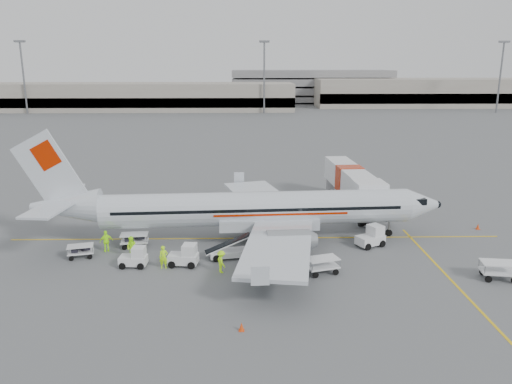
# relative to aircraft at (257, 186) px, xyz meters

# --- Properties ---
(ground) EXTENTS (360.00, 360.00, 0.00)m
(ground) POSITION_rel_aircraft_xyz_m (-0.06, 0.37, -4.93)
(ground) COLOR #56595B
(stripe_lead) EXTENTS (44.00, 0.20, 0.01)m
(stripe_lead) POSITION_rel_aircraft_xyz_m (-0.06, 0.37, -4.93)
(stripe_lead) COLOR yellow
(stripe_lead) RESTS_ON ground
(stripe_cross) EXTENTS (0.20, 20.00, 0.01)m
(stripe_cross) POSITION_rel_aircraft_xyz_m (13.94, -7.63, -4.93)
(stripe_cross) COLOR yellow
(stripe_cross) RESTS_ON ground
(terminal_west) EXTENTS (110.00, 22.00, 9.00)m
(terminal_west) POSITION_rel_aircraft_xyz_m (-40.06, 130.37, -0.43)
(terminal_west) COLOR gray
(terminal_west) RESTS_ON ground
(terminal_east) EXTENTS (90.00, 26.00, 10.00)m
(terminal_east) POSITION_rel_aircraft_xyz_m (69.94, 145.37, 0.07)
(terminal_east) COLOR gray
(terminal_east) RESTS_ON ground
(parking_garage) EXTENTS (62.00, 24.00, 14.00)m
(parking_garage) POSITION_rel_aircraft_xyz_m (24.94, 160.37, 2.07)
(parking_garage) COLOR slate
(parking_garage) RESTS_ON ground
(treeline) EXTENTS (300.00, 3.00, 6.00)m
(treeline) POSITION_rel_aircraft_xyz_m (-0.06, 175.37, -1.93)
(treeline) COLOR black
(treeline) RESTS_ON ground
(mast_west) EXTENTS (3.20, 1.20, 22.00)m
(mast_west) POSITION_rel_aircraft_xyz_m (-70.06, 118.37, 6.07)
(mast_west) COLOR slate
(mast_west) RESTS_ON ground
(mast_center) EXTENTS (3.20, 1.20, 22.00)m
(mast_center) POSITION_rel_aircraft_xyz_m (4.94, 118.37, 6.07)
(mast_center) COLOR slate
(mast_center) RESTS_ON ground
(mast_east) EXTENTS (3.20, 1.20, 22.00)m
(mast_east) POSITION_rel_aircraft_xyz_m (79.94, 118.37, 6.07)
(mast_east) COLOR slate
(mast_east) RESTS_ON ground
(aircraft) EXTENTS (37.38, 30.12, 9.86)m
(aircraft) POSITION_rel_aircraft_xyz_m (0.00, 0.00, 0.00)
(aircraft) COLOR silver
(aircraft) RESTS_ON ground
(jet_bridge) EXTENTS (4.36, 17.72, 4.61)m
(jet_bridge) POSITION_rel_aircraft_xyz_m (10.17, 9.91, -2.63)
(jet_bridge) COLOR silver
(jet_bridge) RESTS_ON ground
(belt_loader) EXTENTS (4.66, 2.50, 2.39)m
(belt_loader) POSITION_rel_aircraft_xyz_m (-2.32, -4.26, -3.73)
(belt_loader) COLOR silver
(belt_loader) RESTS_ON ground
(tug_fore) EXTENTS (2.72, 2.29, 1.82)m
(tug_fore) POSITION_rel_aircraft_xyz_m (9.69, -1.88, -4.02)
(tug_fore) COLOR silver
(tug_fore) RESTS_ON ground
(tug_mid) EXTENTS (2.40, 1.55, 1.75)m
(tug_mid) POSITION_rel_aircraft_xyz_m (-5.91, -5.80, -4.06)
(tug_mid) COLOR silver
(tug_mid) RESTS_ON ground
(tug_aft) EXTENTS (2.13, 1.29, 1.60)m
(tug_aft) POSITION_rel_aircraft_xyz_m (-9.76, -5.93, -4.13)
(tug_aft) COLOR silver
(tug_aft) RESTS_ON ground
(cart_loaded_a) EXTENTS (2.43, 1.59, 1.20)m
(cart_loaded_a) POSITION_rel_aircraft_xyz_m (-10.57, -1.65, -4.33)
(cart_loaded_a) COLOR silver
(cart_loaded_a) RESTS_ON ground
(cart_loaded_b) EXTENTS (2.26, 1.66, 1.06)m
(cart_loaded_b) POSITION_rel_aircraft_xyz_m (-14.43, -4.00, -4.40)
(cart_loaded_b) COLOR silver
(cart_loaded_b) RESTS_ON ground
(cart_empty_a) EXTENTS (2.69, 2.05, 1.24)m
(cart_empty_a) POSITION_rel_aircraft_xyz_m (4.71, -7.53, -4.31)
(cart_empty_a) COLOR silver
(cart_empty_a) RESTS_ON ground
(cart_empty_b) EXTENTS (2.76, 1.87, 1.34)m
(cart_empty_b) POSITION_rel_aircraft_xyz_m (17.44, -8.87, -4.26)
(cart_empty_b) COLOR silver
(cart_empty_b) RESTS_ON ground
(cone_nose) EXTENTS (0.36, 0.36, 0.58)m
(cone_nose) POSITION_rel_aircraft_xyz_m (21.09, 2.45, -4.64)
(cone_nose) COLOR #E3400F
(cone_nose) RESTS_ON ground
(cone_port) EXTENTS (0.34, 0.34, 0.55)m
(cone_port) POSITION_rel_aircraft_xyz_m (6.10, 15.16, -4.66)
(cone_port) COLOR #E3400F
(cone_port) RESTS_ON ground
(cone_stbd) EXTENTS (0.33, 0.33, 0.54)m
(cone_stbd) POSITION_rel_aircraft_xyz_m (-1.30, -15.74, -4.66)
(cone_stbd) COLOR #E3400F
(cone_stbd) RESTS_ON ground
(crew_a) EXTENTS (0.73, 0.55, 1.80)m
(crew_a) POSITION_rel_aircraft_xyz_m (-7.35, -6.31, -4.03)
(crew_a) COLOR #A6F211
(crew_a) RESTS_ON ground
(crew_b) EXTENTS (1.08, 0.96, 1.83)m
(crew_b) POSITION_rel_aircraft_xyz_m (-10.24, -4.17, -4.02)
(crew_b) COLOR #A6F211
(crew_b) RESTS_ON ground
(crew_c) EXTENTS (1.05, 1.28, 1.73)m
(crew_c) POSITION_rel_aircraft_xyz_m (-2.87, -7.20, -4.07)
(crew_c) COLOR #A6F211
(crew_c) RESTS_ON ground
(crew_d) EXTENTS (1.16, 0.90, 1.83)m
(crew_d) POSITION_rel_aircraft_xyz_m (-12.69, -2.66, -4.01)
(crew_d) COLOR #A6F211
(crew_d) RESTS_ON ground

